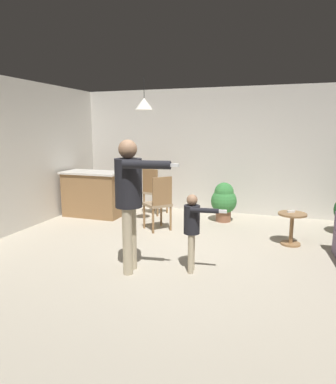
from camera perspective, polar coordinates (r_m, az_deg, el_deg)
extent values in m
plane|color=#B2A893|center=(4.79, 1.43, -11.90)|extent=(7.68, 7.68, 0.00)
cube|color=beige|center=(7.56, 8.73, 6.80)|extent=(6.40, 0.10, 2.70)
cube|color=olive|center=(7.36, -12.40, -0.46)|extent=(1.20, 0.60, 0.91)
cube|color=beige|center=(7.29, -12.55, 3.21)|extent=(1.26, 0.66, 0.04)
cylinder|color=olive|center=(5.72, 20.18, -3.50)|extent=(0.44, 0.44, 0.03)
cylinder|color=olive|center=(5.79, 20.01, -6.00)|extent=(0.06, 0.06, 0.49)
cylinder|color=olive|center=(5.85, 19.87, -8.16)|extent=(0.31, 0.31, 0.03)
cylinder|color=tan|center=(4.51, -6.11, -7.57)|extent=(0.13, 0.13, 0.86)
cylinder|color=tan|center=(4.35, -6.82, -8.29)|extent=(0.13, 0.13, 0.86)
cylinder|color=black|center=(4.26, -6.66, 1.51)|extent=(0.34, 0.34, 0.61)
sphere|color=#9E7556|center=(4.21, -6.79, 7.18)|extent=(0.23, 0.23, 0.23)
cylinder|color=black|center=(4.45, -5.87, 1.51)|extent=(0.10, 0.10, 0.57)
cylinder|color=black|center=(3.95, -3.65, 4.62)|extent=(0.58, 0.17, 0.10)
cube|color=white|center=(3.88, 0.88, 4.53)|extent=(0.13, 0.05, 0.04)
cylinder|color=tan|center=(4.51, 4.04, -9.87)|extent=(0.08, 0.08, 0.52)
cylinder|color=tan|center=(4.41, 3.84, -10.35)|extent=(0.08, 0.08, 0.52)
cylinder|color=black|center=(4.32, 4.02, -4.62)|extent=(0.20, 0.20, 0.37)
sphere|color=#9E7556|center=(4.26, 4.06, -1.34)|extent=(0.14, 0.14, 0.14)
cylinder|color=black|center=(4.44, 4.23, -4.46)|extent=(0.06, 0.06, 0.34)
cylinder|color=black|center=(4.15, 6.17, -3.11)|extent=(0.35, 0.10, 0.06)
cube|color=white|center=(4.14, 8.96, -3.23)|extent=(0.13, 0.05, 0.04)
cylinder|color=olive|center=(7.40, -4.04, -2.00)|extent=(0.04, 0.04, 0.45)
cylinder|color=olive|center=(7.19, -1.78, -2.36)|extent=(0.04, 0.04, 0.45)
cylinder|color=olive|center=(7.68, -2.37, -1.52)|extent=(0.04, 0.04, 0.45)
cylinder|color=olive|center=(7.47, -0.15, -1.85)|extent=(0.04, 0.04, 0.45)
cube|color=tan|center=(7.38, -2.10, -0.03)|extent=(0.52, 0.52, 0.05)
cube|color=olive|center=(7.19, -3.01, 1.90)|extent=(0.37, 0.14, 0.50)
cylinder|color=olive|center=(6.03, -2.52, -4.90)|extent=(0.04, 0.04, 0.45)
cylinder|color=olive|center=(6.19, 0.44, -4.46)|extent=(0.04, 0.04, 0.45)
cylinder|color=olive|center=(6.34, -4.02, -4.14)|extent=(0.04, 0.04, 0.45)
cylinder|color=olive|center=(6.50, -1.16, -3.75)|extent=(0.04, 0.04, 0.45)
cube|color=#997F60|center=(6.20, -1.83, -2.07)|extent=(0.59, 0.59, 0.05)
cube|color=olive|center=(5.98, -0.99, 0.16)|extent=(0.28, 0.31, 0.50)
cylinder|color=brown|center=(6.92, 9.28, -3.90)|extent=(0.30, 0.30, 0.24)
sphere|color=#387F3D|center=(6.86, 9.36, -1.50)|extent=(0.51, 0.51, 0.51)
sphere|color=#387F3D|center=(6.82, 9.40, -0.02)|extent=(0.39, 0.39, 0.39)
cube|color=white|center=(5.74, 19.97, -3.09)|extent=(0.13, 0.11, 0.04)
cone|color=silver|center=(5.98, -4.02, 14.56)|extent=(0.32, 0.32, 0.20)
cylinder|color=black|center=(6.01, -4.06, 17.13)|extent=(0.01, 0.01, 0.36)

